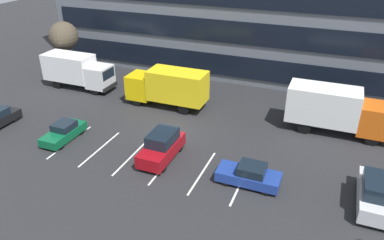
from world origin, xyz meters
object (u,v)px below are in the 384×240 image
(box_truck_yellow_all, at_px, (168,86))
(bare_tree, at_px, (64,36))
(suv_silver, at_px, (377,193))
(suv_maroon, at_px, (162,146))
(sedan_navy, at_px, (249,175))
(box_truck_orange, at_px, (336,109))
(sedan_forest, at_px, (64,132))
(box_truck_white, at_px, (77,70))

(box_truck_yellow_all, bearing_deg, bare_tree, 165.67)
(suv_silver, xyz_separation_m, suv_maroon, (-14.31, 0.15, -0.03))
(sedan_navy, bearing_deg, suv_silver, 4.28)
(box_truck_yellow_all, xyz_separation_m, bare_tree, (-14.40, 3.68, 2.36))
(box_truck_yellow_all, height_order, suv_silver, box_truck_yellow_all)
(box_truck_orange, relative_size, suv_maroon, 1.80)
(box_truck_yellow_all, bearing_deg, sedan_forest, -119.74)
(box_truck_orange, bearing_deg, sedan_navy, -116.03)
(sedan_navy, bearing_deg, box_truck_yellow_all, 138.11)
(box_truck_yellow_all, distance_m, bare_tree, 15.05)
(box_truck_yellow_all, bearing_deg, box_truck_orange, 1.87)
(box_truck_white, xyz_separation_m, box_truck_yellow_all, (10.74, -0.69, 0.06))
(suv_silver, distance_m, sedan_forest, 22.76)
(suv_maroon, bearing_deg, sedan_navy, -6.09)
(suv_maroon, bearing_deg, box_truck_orange, 37.85)
(box_truck_orange, distance_m, bare_tree, 29.42)
(box_truck_orange, relative_size, box_truck_yellow_all, 1.05)
(sedan_forest, bearing_deg, box_truck_orange, 25.17)
(bare_tree, bearing_deg, sedan_forest, -53.19)
(suv_silver, bearing_deg, suv_maroon, 179.41)
(sedan_navy, height_order, bare_tree, bare_tree)
(box_truck_white, xyz_separation_m, suv_maroon, (14.15, -9.03, -0.98))
(sedan_navy, relative_size, suv_maroon, 0.92)
(box_truck_white, bearing_deg, box_truck_orange, -0.46)
(suv_maroon, bearing_deg, box_truck_white, 147.45)
(box_truck_yellow_all, height_order, suv_maroon, box_truck_yellow_all)
(suv_silver, relative_size, suv_maroon, 1.03)
(suv_silver, bearing_deg, sedan_navy, -175.72)
(suv_silver, bearing_deg, box_truck_orange, 108.20)
(sedan_navy, distance_m, bare_tree, 27.86)
(sedan_forest, bearing_deg, suv_maroon, 3.25)
(box_truck_orange, height_order, suv_silver, box_truck_orange)
(bare_tree, bearing_deg, box_truck_orange, -6.25)
(sedan_forest, bearing_deg, suv_silver, 0.84)
(box_truck_white, xyz_separation_m, bare_tree, (-3.65, 2.99, 2.42))
(box_truck_white, relative_size, bare_tree, 1.25)
(suv_maroon, xyz_separation_m, bare_tree, (-17.80, 12.02, 3.40))
(box_truck_orange, height_order, box_truck_yellow_all, box_truck_orange)
(suv_silver, bearing_deg, box_truck_yellow_all, 154.39)
(suv_silver, xyz_separation_m, sedan_forest, (-22.75, -0.33, -0.35))
(bare_tree, bearing_deg, box_truck_yellow_all, -14.33)
(box_truck_yellow_all, relative_size, suv_silver, 1.67)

